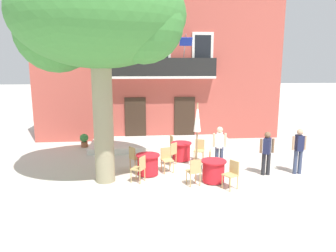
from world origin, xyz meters
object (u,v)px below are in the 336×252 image
(cafe_chair_near_tree_1, at_px, (167,158))
(cafe_umbrella, at_px, (197,126))
(cafe_chair_middle_1, at_px, (194,170))
(cafe_table_near_tree, at_px, (148,164))
(cafe_chair_near_tree_2, at_px, (135,157))
(cafe_chair_middle_0, at_px, (213,160))
(cafe_table_front, at_px, (181,151))
(cafe_chair_front_2, at_px, (174,144))
(cafe_chair_front_1, at_px, (199,149))
(pedestrian_by_tree, at_px, (219,146))
(plane_tree, at_px, (97,21))
(cafe_chair_front_0, at_px, (172,152))
(cafe_chair_middle_2, at_px, (232,173))
(cafe_table_middle, at_px, (213,171))
(ground_planter_left, at_px, (84,140))
(pedestrian_mid_plaza, at_px, (267,151))
(pedestrian_near_entrance, at_px, (299,149))
(cafe_chair_near_tree_0, at_px, (140,167))

(cafe_chair_near_tree_1, height_order, cafe_umbrella, cafe_umbrella)
(cafe_chair_middle_1, bearing_deg, cafe_table_near_tree, 141.90)
(cafe_chair_near_tree_2, bearing_deg, cafe_chair_middle_0, -14.63)
(cafe_chair_near_tree_2, xyz_separation_m, cafe_table_front, (1.93, 1.10, -0.14))
(cafe_chair_near_tree_1, relative_size, cafe_table_front, 1.05)
(cafe_chair_front_2, bearing_deg, cafe_chair_front_1, -43.43)
(cafe_umbrella, bearing_deg, pedestrian_by_tree, -16.43)
(plane_tree, height_order, cafe_chair_near_tree_1, plane_tree)
(cafe_chair_front_0, distance_m, cafe_chair_front_2, 1.33)
(cafe_table_front, bearing_deg, cafe_chair_middle_0, -63.73)
(cafe_chair_middle_2, bearing_deg, cafe_table_middle, 126.89)
(cafe_table_near_tree, bearing_deg, cafe_chair_middle_0, -4.11)
(cafe_chair_front_1, distance_m, cafe_umbrella, 1.45)
(cafe_chair_near_tree_1, relative_size, ground_planter_left, 1.38)
(cafe_chair_middle_2, relative_size, pedestrian_mid_plaza, 0.57)
(cafe_chair_front_1, bearing_deg, cafe_chair_near_tree_1, -140.87)
(plane_tree, relative_size, cafe_chair_middle_2, 7.78)
(cafe_table_front, relative_size, pedestrian_near_entrance, 0.52)
(plane_tree, height_order, cafe_chair_front_1, plane_tree)
(cafe_chair_middle_0, distance_m, cafe_chair_middle_2, 1.38)
(plane_tree, distance_m, ground_planter_left, 6.94)
(cafe_table_middle, xyz_separation_m, cafe_chair_middle_0, (0.14, 0.74, 0.14))
(cafe_table_middle, distance_m, cafe_table_front, 2.69)
(plane_tree, xyz_separation_m, cafe_chair_middle_1, (3.04, -0.74, -4.76))
(cafe_table_near_tree, height_order, cafe_chair_middle_0, cafe_chair_middle_0)
(cafe_table_middle, relative_size, cafe_chair_middle_0, 0.95)
(cafe_chair_middle_0, distance_m, cafe_chair_middle_1, 1.31)
(cafe_chair_near_tree_2, bearing_deg, cafe_table_front, 29.63)
(cafe_chair_front_1, bearing_deg, pedestrian_mid_plaza, -41.35)
(cafe_chair_near_tree_1, relative_size, cafe_chair_front_2, 1.00)
(cafe_chair_near_tree_2, bearing_deg, plane_tree, -136.75)
(cafe_table_near_tree, relative_size, cafe_chair_front_0, 0.95)
(cafe_table_front, bearing_deg, cafe_chair_middle_2, -69.08)
(ground_planter_left, bearing_deg, cafe_chair_middle_2, -45.53)
(ground_planter_left, bearing_deg, cafe_chair_near_tree_0, -61.27)
(cafe_chair_front_0, distance_m, pedestrian_mid_plaza, 3.61)
(cafe_table_middle, bearing_deg, cafe_chair_middle_0, 79.02)
(cafe_chair_near_tree_1, relative_size, cafe_chair_front_1, 1.00)
(pedestrian_by_tree, bearing_deg, cafe_chair_middle_1, -128.53)
(cafe_chair_middle_0, xyz_separation_m, cafe_chair_front_2, (-1.14, 2.55, 0.00))
(plane_tree, distance_m, pedestrian_by_tree, 6.15)
(plane_tree, bearing_deg, cafe_table_near_tree, 15.45)
(pedestrian_mid_plaza, bearing_deg, cafe_chair_near_tree_0, -175.94)
(cafe_chair_near_tree_1, bearing_deg, cafe_umbrella, 15.63)
(cafe_chair_near_tree_2, bearing_deg, cafe_table_middle, -28.82)
(cafe_chair_middle_1, relative_size, pedestrian_near_entrance, 0.54)
(cafe_chair_middle_2, bearing_deg, cafe_table_near_tree, 150.30)
(ground_planter_left, bearing_deg, cafe_chair_front_2, -23.93)
(cafe_chair_middle_0, height_order, pedestrian_mid_plaza, pedestrian_mid_plaza)
(cafe_chair_front_0, height_order, cafe_chair_front_1, same)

